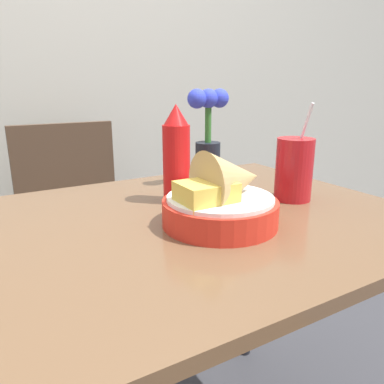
{
  "coord_description": "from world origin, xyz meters",
  "views": [
    {
      "loc": [
        -0.33,
        -0.64,
        0.99
      ],
      "look_at": [
        0.03,
        -0.02,
        0.78
      ],
      "focal_mm": 35.0,
      "sensor_mm": 36.0,
      "label": 1
    }
  ],
  "objects_px": {
    "ketchup_bottle": "(176,156)",
    "food_basket": "(224,198)",
    "flower_vase": "(208,137)",
    "drink_cup": "(294,171)",
    "chair_far_window": "(74,211)"
  },
  "relations": [
    {
      "from": "ketchup_bottle",
      "to": "drink_cup",
      "type": "relative_size",
      "value": 0.99
    },
    {
      "from": "chair_far_window",
      "to": "ketchup_bottle",
      "type": "bearing_deg",
      "value": -82.49
    },
    {
      "from": "chair_far_window",
      "to": "food_basket",
      "type": "bearing_deg",
      "value": -83.41
    },
    {
      "from": "chair_far_window",
      "to": "flower_vase",
      "type": "distance_m",
      "value": 0.74
    },
    {
      "from": "ketchup_bottle",
      "to": "flower_vase",
      "type": "height_order",
      "value": "flower_vase"
    },
    {
      "from": "chair_far_window",
      "to": "ketchup_bottle",
      "type": "height_order",
      "value": "ketchup_bottle"
    },
    {
      "from": "food_basket",
      "to": "drink_cup",
      "type": "xyz_separation_m",
      "value": [
        0.24,
        0.05,
        0.02
      ]
    },
    {
      "from": "chair_far_window",
      "to": "drink_cup",
      "type": "distance_m",
      "value": 0.94
    },
    {
      "from": "ketchup_bottle",
      "to": "flower_vase",
      "type": "distance_m",
      "value": 0.18
    },
    {
      "from": "chair_far_window",
      "to": "flower_vase",
      "type": "relative_size",
      "value": 3.29
    },
    {
      "from": "ketchup_bottle",
      "to": "food_basket",
      "type": "bearing_deg",
      "value": -87.05
    },
    {
      "from": "flower_vase",
      "to": "chair_far_window",
      "type": "bearing_deg",
      "value": 111.76
    },
    {
      "from": "chair_far_window",
      "to": "food_basket",
      "type": "relative_size",
      "value": 3.72
    },
    {
      "from": "food_basket",
      "to": "flower_vase",
      "type": "xyz_separation_m",
      "value": [
        0.14,
        0.28,
        0.08
      ]
    },
    {
      "from": "chair_far_window",
      "to": "ketchup_bottle",
      "type": "relative_size",
      "value": 3.73
    }
  ]
}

